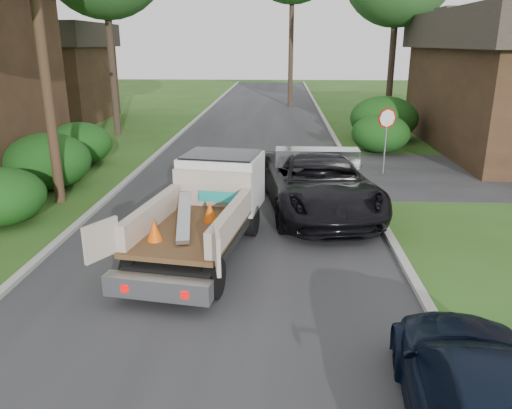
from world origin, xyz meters
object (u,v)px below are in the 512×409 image
Objects in this scene: utility_pole at (39,26)px; house_left_far at (44,71)px; navy_suv at (489,405)px; stop_sign at (387,127)px; flatbed_truck at (211,200)px; black_pickup at (317,182)px.

house_left_far is at bearing 115.23° from utility_pole.
house_left_far is 31.77m from navy_suv.
stop_sign reaches higher than flatbed_truck.
black_pickup is at bearing -3.29° from utility_pole.
flatbed_truck is at bearing -56.86° from house_left_far.
utility_pole is 18.93m from house_left_far.
navy_suv is at bearing -47.94° from flatbed_truck.
navy_suv is (4.13, -6.38, -0.44)m from flatbed_truck.
stop_sign is at bearing 49.15° from black_pickup.
utility_pole is 1.62× the size of black_pickup.
black_pickup is at bearing 53.67° from flatbed_truck.
flatbed_truck is 3.85m from black_pickup.
black_pickup is 9.18m from navy_suv.
utility_pole reaches higher than house_left_far.
stop_sign reaches higher than navy_suv.
navy_suv is (-1.40, -13.54, -1.10)m from stop_sign.
stop_sign reaches higher than black_pickup.
house_left_far is 1.22× the size of black_pickup.
utility_pole is at bearing 157.68° from flatbed_truck.
utility_pole is 14.04m from navy_suv.
utility_pole reaches higher than navy_suv.
navy_suv is at bearing -45.75° from utility_pole.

